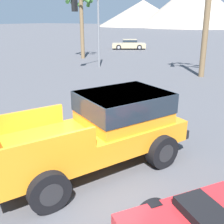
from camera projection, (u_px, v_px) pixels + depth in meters
ground_plane at (88, 176)px, 6.45m from camera, size 320.00×320.00×0.00m
orange_pickup_truck at (104, 126)px, 6.76m from camera, size 3.91×5.46×1.86m
parked_car_tan at (129, 44)px, 32.95m from camera, size 4.45×3.59×1.20m
traffic_light_crosswalk at (88, 18)px, 18.65m from camera, size 0.38×3.22×5.30m
palm_tree_short at (80, 8)px, 24.01m from camera, size 2.63×2.81×6.11m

